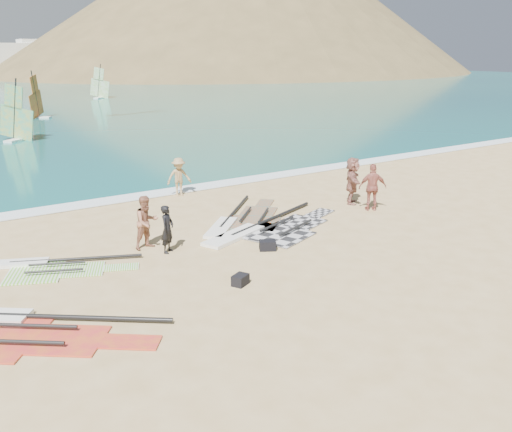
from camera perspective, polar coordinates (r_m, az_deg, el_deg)
ground at (r=16.59m, az=8.99°, el=-6.31°), size 300.00×300.00×0.00m
surf_line at (r=26.37m, az=-9.75°, el=2.18°), size 300.00×1.20×0.04m
headland_main at (r=170.51m, az=-0.75°, el=14.15°), size 143.00×143.00×45.00m
headland_minor at (r=199.80m, az=6.17°, el=14.37°), size 70.00×70.00×28.00m
rig_grey at (r=20.68m, az=1.16°, el=-1.36°), size 6.63×3.92×0.21m
rig_green at (r=18.31m, az=-20.49°, el=-4.82°), size 4.58×3.20×0.19m
rig_orange at (r=21.83m, az=-1.53°, el=-0.41°), size 5.19×4.62×0.20m
rig_red at (r=14.75m, az=-22.90°, el=-10.23°), size 5.13×5.08×0.20m
gear_bag_near at (r=15.99m, az=-1.58°, el=-6.41°), size 0.57×0.51×0.30m
gear_bag_far at (r=18.69m, az=1.16°, el=-2.95°), size 0.65×0.59×0.32m
person_wetsuit at (r=18.52m, az=-8.85°, el=-1.30°), size 0.68×0.65×1.57m
beachgoer_left at (r=19.00m, az=-10.88°, el=-0.61°), size 0.97×0.82×1.78m
beachgoer_mid at (r=25.76m, az=-7.71°, el=3.90°), size 1.20×0.81×1.72m
beachgoer_back at (r=23.58m, az=11.58°, el=2.82°), size 1.20×1.01×1.93m
beachgoer_right at (r=24.53m, az=9.61°, el=3.52°), size 1.68×1.76×1.99m
windsurfer_left at (r=44.76m, az=-22.83°, el=8.58°), size 2.32×2.32×4.47m
windsurfer_centre at (r=59.30m, az=-21.11°, el=10.37°), size 2.40×2.44×4.52m
windsurfer_right at (r=81.59m, az=-15.36°, el=12.20°), size 2.39×2.39×4.56m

